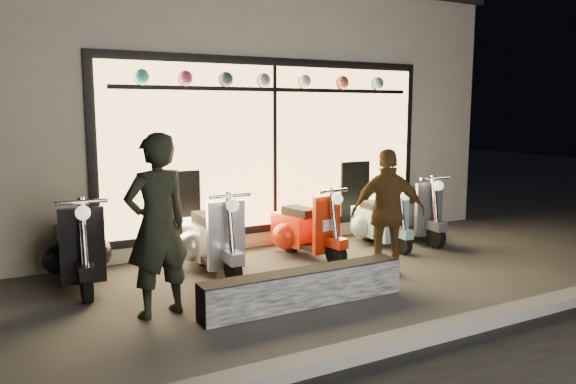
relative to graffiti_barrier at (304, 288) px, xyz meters
name	(u,v)px	position (x,y,z in m)	size (l,w,h in m)	color
ground	(290,287)	(0.18, 0.65, -0.20)	(40.00, 40.00, 0.00)	#383533
kerb	(399,342)	(0.18, -1.35, -0.14)	(40.00, 0.25, 0.12)	slate
shop_building	(164,110)	(0.19, 5.63, 1.90)	(10.20, 6.23, 4.20)	beige
graffiti_barrier	(304,288)	(0.00, 0.00, 0.00)	(2.36, 0.28, 0.40)	black
scooter_silver	(211,238)	(-0.39, 1.78, 0.23)	(0.48, 1.48, 1.06)	black
scooter_red	(302,229)	(1.04, 1.83, 0.20)	(0.59, 1.41, 1.00)	black
scooter_black	(77,248)	(-2.01, 2.02, 0.24)	(0.51, 1.51, 1.08)	black
scooter_blue	(377,221)	(2.41, 1.86, 0.18)	(0.46, 1.31, 0.94)	black
scooter_grey	(408,213)	(3.15, 1.99, 0.22)	(0.56, 1.47, 1.04)	black
man	(157,226)	(-1.45, 0.48, 0.74)	(0.69, 0.45, 1.88)	black
woman	(388,213)	(1.53, 0.50, 0.61)	(0.95, 0.40, 1.62)	#553B1A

